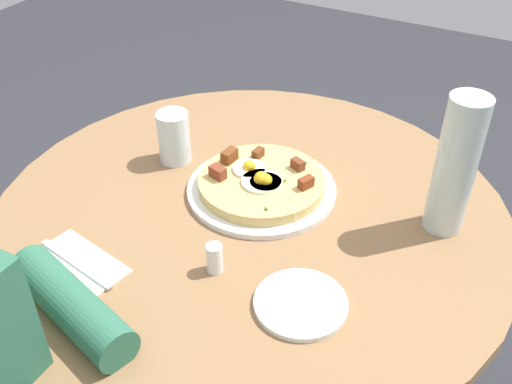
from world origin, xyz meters
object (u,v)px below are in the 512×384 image
(dining_table, at_px, (251,273))
(breakfast_pizza, at_px, (261,181))
(bread_plate, at_px, (301,304))
(fork, at_px, (76,263))
(knife, at_px, (58,275))
(water_glass, at_px, (174,137))
(pizza_plate, at_px, (262,189))
(salt_shaker, at_px, (214,258))
(water_bottle, at_px, (456,166))

(dining_table, bearing_deg, breakfast_pizza, 7.93)
(bread_plate, height_order, fork, bread_plate)
(knife, height_order, water_glass, water_glass)
(fork, relative_size, knife, 1.00)
(pizza_plate, distance_m, bread_plate, 0.31)
(breakfast_pizza, relative_size, bread_plate, 1.67)
(salt_shaker, bearing_deg, knife, 122.61)
(fork, distance_m, water_glass, 0.36)
(water_glass, bearing_deg, water_bottle, -84.70)
(dining_table, distance_m, knife, 0.41)
(water_glass, height_order, water_bottle, water_bottle)
(water_glass, bearing_deg, knife, -175.32)
(dining_table, bearing_deg, water_glass, 71.61)
(pizza_plate, bearing_deg, water_glass, 85.98)
(dining_table, xyz_separation_m, knife, (-0.32, 0.19, 0.18))
(fork, height_order, water_bottle, water_bottle)
(dining_table, relative_size, bread_plate, 6.60)
(bread_plate, bearing_deg, salt_shaker, 88.46)
(bread_plate, bearing_deg, water_glass, 58.54)
(pizza_plate, distance_m, breakfast_pizza, 0.02)
(water_glass, xyz_separation_m, salt_shaker, (-0.25, -0.25, -0.03))
(pizza_plate, xyz_separation_m, knife, (-0.38, 0.19, 0.00))
(pizza_plate, height_order, knife, pizza_plate)
(pizza_plate, height_order, bread_plate, pizza_plate)
(dining_table, height_order, bread_plate, bread_plate)
(knife, distance_m, salt_shaker, 0.26)
(pizza_plate, xyz_separation_m, water_glass, (0.02, 0.22, 0.05))
(dining_table, xyz_separation_m, bread_plate, (-0.18, -0.19, 0.18))
(bread_plate, xyz_separation_m, knife, (-0.14, 0.38, 0.00))
(fork, bearing_deg, bread_plate, -154.50)
(fork, height_order, water_glass, water_glass)
(breakfast_pizza, xyz_separation_m, knife, (-0.38, 0.18, -0.02))
(dining_table, relative_size, water_glass, 8.88)
(bread_plate, bearing_deg, knife, 109.66)
(dining_table, height_order, breakfast_pizza, breakfast_pizza)
(breakfast_pizza, relative_size, fork, 1.40)
(salt_shaker, bearing_deg, bread_plate, -91.54)
(dining_table, height_order, knife, knife)
(fork, xyz_separation_m, water_glass, (0.36, 0.04, 0.05))
(dining_table, bearing_deg, bread_plate, -133.26)
(water_bottle, distance_m, salt_shaker, 0.44)
(bread_plate, xyz_separation_m, fork, (-0.10, 0.38, 0.00))
(breakfast_pizza, height_order, fork, breakfast_pizza)
(dining_table, distance_m, salt_shaker, 0.27)
(salt_shaker, bearing_deg, water_bottle, -45.65)
(pizza_plate, bearing_deg, bread_plate, -140.39)
(water_bottle, height_order, salt_shaker, water_bottle)
(bread_plate, relative_size, fork, 0.84)
(bread_plate, distance_m, salt_shaker, 0.16)
(breakfast_pizza, xyz_separation_m, water_bottle, (0.07, -0.35, 0.11))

